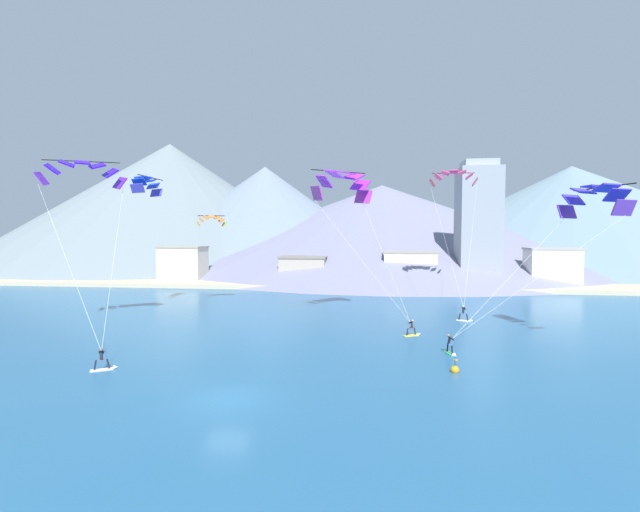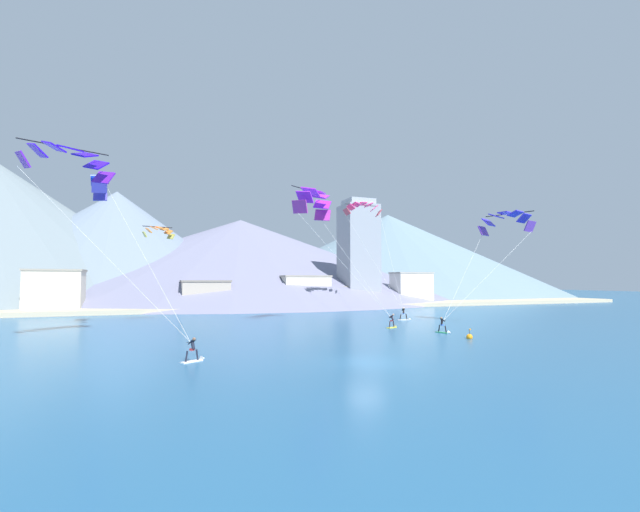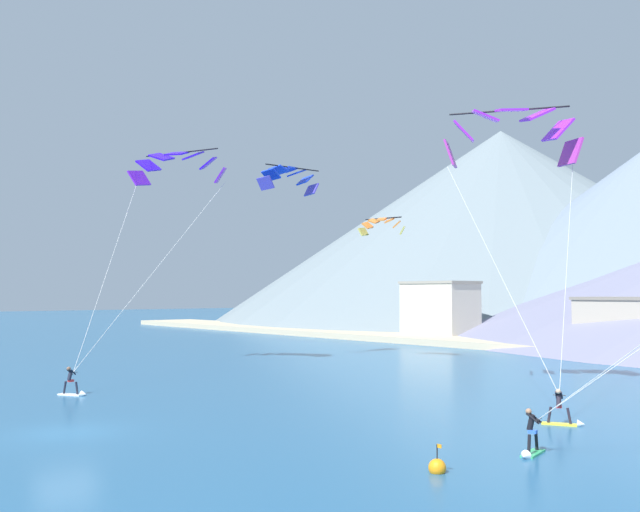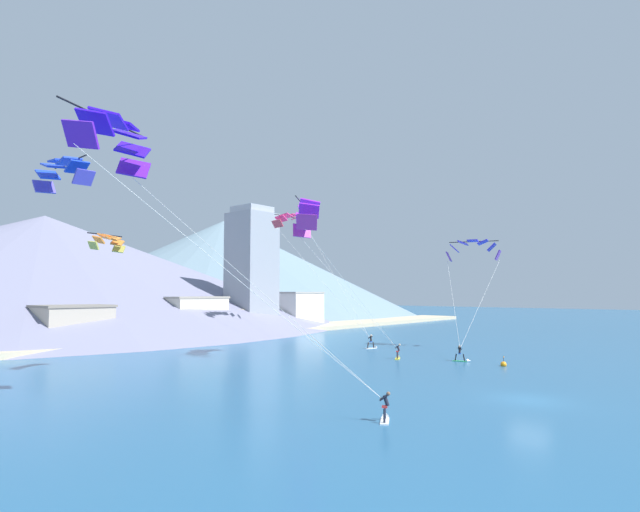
{
  "view_description": "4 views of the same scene",
  "coord_description": "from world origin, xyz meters",
  "px_view_note": "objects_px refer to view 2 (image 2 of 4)",
  "views": [
    {
      "loc": [
        8.04,
        -22.91,
        9.38
      ],
      "look_at": [
        3.0,
        18.81,
        7.2
      ],
      "focal_mm": 24.0,
      "sensor_mm": 36.0,
      "label": 1
    },
    {
      "loc": [
        -12.51,
        -24.78,
        5.22
      ],
      "look_at": [
        1.19,
        11.25,
        7.42
      ],
      "focal_mm": 24.0,
      "sensor_mm": 36.0,
      "label": 2
    },
    {
      "loc": [
        28.62,
        -10.73,
        5.59
      ],
      "look_at": [
        1.93,
        11.59,
        7.41
      ],
      "focal_mm": 40.0,
      "sensor_mm": 36.0,
      "label": 3
    },
    {
      "loc": [
        -33.04,
        -10.68,
        6.79
      ],
      "look_at": [
        -2.09,
        15.46,
        9.78
      ],
      "focal_mm": 28.0,
      "sensor_mm": 36.0,
      "label": 4
    }
  ],
  "objects_px": {
    "kitesurfer_near_trail": "(195,354)",
    "parafoil_kite_near_lead": "(505,220)",
    "kitesurfer_far_left": "(405,316)",
    "parafoil_kite_mid_center": "(314,201)",
    "kitesurfer_near_lead": "(444,329)",
    "kitesurfer_mid_center": "(393,324)",
    "parafoil_kite_near_trail": "(69,158)",
    "parafoil_kite_far_left": "(363,208)",
    "parafoil_kite_distant_low_drift": "(99,185)",
    "parafoil_kite_distant_high_outer": "(159,231)",
    "race_marker_buoy": "(469,337)"
  },
  "relations": [
    {
      "from": "kitesurfer_mid_center",
      "to": "parafoil_kite_distant_high_outer",
      "type": "distance_m",
      "value": 29.91
    },
    {
      "from": "kitesurfer_mid_center",
      "to": "kitesurfer_far_left",
      "type": "bearing_deg",
      "value": 50.13
    },
    {
      "from": "kitesurfer_near_lead",
      "to": "race_marker_buoy",
      "type": "distance_m",
      "value": 4.31
    },
    {
      "from": "parafoil_kite_near_lead",
      "to": "parafoil_kite_mid_center",
      "type": "height_order",
      "value": "parafoil_kite_mid_center"
    },
    {
      "from": "parafoil_kite_distant_high_outer",
      "to": "parafoil_kite_mid_center",
      "type": "bearing_deg",
      "value": -22.14
    },
    {
      "from": "kitesurfer_far_left",
      "to": "parafoil_kite_distant_low_drift",
      "type": "bearing_deg",
      "value": 178.36
    },
    {
      "from": "kitesurfer_mid_center",
      "to": "parafoil_kite_near_trail",
      "type": "distance_m",
      "value": 34.93
    },
    {
      "from": "kitesurfer_near_trail",
      "to": "parafoil_kite_mid_center",
      "type": "xyz_separation_m",
      "value": [
        15.1,
        19.04,
        14.37
      ]
    },
    {
      "from": "parafoil_kite_near_lead",
      "to": "parafoil_kite_mid_center",
      "type": "xyz_separation_m",
      "value": [
        -20.99,
        8.74,
        2.5
      ]
    },
    {
      "from": "kitesurfer_near_lead",
      "to": "kitesurfer_near_trail",
      "type": "height_order",
      "value": "kitesurfer_near_trail"
    },
    {
      "from": "parafoil_kite_far_left",
      "to": "kitesurfer_far_left",
      "type": "bearing_deg",
      "value": -94.74
    },
    {
      "from": "kitesurfer_mid_center",
      "to": "parafoil_kite_distant_low_drift",
      "type": "height_order",
      "value": "parafoil_kite_distant_low_drift"
    },
    {
      "from": "parafoil_kite_distant_high_outer",
      "to": "parafoil_kite_near_trail",
      "type": "bearing_deg",
      "value": -115.72
    },
    {
      "from": "kitesurfer_near_trail",
      "to": "parafoil_kite_distant_high_outer",
      "type": "xyz_separation_m",
      "value": [
        -2.36,
        26.14,
        10.75
      ]
    },
    {
      "from": "kitesurfer_mid_center",
      "to": "parafoil_kite_near_lead",
      "type": "relative_size",
      "value": 0.13
    },
    {
      "from": "kitesurfer_mid_center",
      "to": "parafoil_kite_mid_center",
      "type": "xyz_separation_m",
      "value": [
        -6.97,
        6.39,
        14.38
      ]
    },
    {
      "from": "parafoil_kite_near_lead",
      "to": "parafoil_kite_mid_center",
      "type": "bearing_deg",
      "value": 157.4
    },
    {
      "from": "kitesurfer_near_lead",
      "to": "parafoil_kite_distant_low_drift",
      "type": "height_order",
      "value": "parafoil_kite_distant_low_drift"
    },
    {
      "from": "kitesurfer_near_lead",
      "to": "parafoil_kite_distant_low_drift",
      "type": "xyz_separation_m",
      "value": [
        -32.69,
        14.43,
        14.88
      ]
    },
    {
      "from": "kitesurfer_far_left",
      "to": "parafoil_kite_mid_center",
      "type": "distance_m",
      "value": 19.44
    },
    {
      "from": "kitesurfer_near_lead",
      "to": "parafoil_kite_near_trail",
      "type": "height_order",
      "value": "parafoil_kite_near_trail"
    },
    {
      "from": "kitesurfer_far_left",
      "to": "parafoil_kite_near_lead",
      "type": "xyz_separation_m",
      "value": [
        7.84,
        -9.74,
        11.78
      ]
    },
    {
      "from": "kitesurfer_far_left",
      "to": "parafoil_kite_distant_low_drift",
      "type": "height_order",
      "value": "parafoil_kite_distant_low_drift"
    },
    {
      "from": "kitesurfer_near_trail",
      "to": "parafoil_kite_near_lead",
      "type": "height_order",
      "value": "parafoil_kite_near_lead"
    },
    {
      "from": "parafoil_kite_near_trail",
      "to": "parafoil_kite_mid_center",
      "type": "distance_m",
      "value": 25.76
    },
    {
      "from": "race_marker_buoy",
      "to": "kitesurfer_near_lead",
      "type": "bearing_deg",
      "value": 83.25
    },
    {
      "from": "kitesurfer_near_trail",
      "to": "parafoil_kite_far_left",
      "type": "height_order",
      "value": "parafoil_kite_far_left"
    },
    {
      "from": "parafoil_kite_far_left",
      "to": "parafoil_kite_near_trail",
      "type": "bearing_deg",
      "value": -149.08
    },
    {
      "from": "kitesurfer_far_left",
      "to": "race_marker_buoy",
      "type": "distance_m",
      "value": 18.19
    },
    {
      "from": "parafoil_kite_distant_high_outer",
      "to": "parafoil_kite_far_left",
      "type": "bearing_deg",
      "value": 15.01
    },
    {
      "from": "kitesurfer_near_trail",
      "to": "kitesurfer_far_left",
      "type": "xyz_separation_m",
      "value": [
        28.24,
        20.04,
        0.08
      ]
    },
    {
      "from": "kitesurfer_near_trail",
      "to": "parafoil_kite_near_lead",
      "type": "distance_m",
      "value": 39.36
    },
    {
      "from": "kitesurfer_near_lead",
      "to": "parafoil_kite_mid_center",
      "type": "distance_m",
      "value": 21.11
    },
    {
      "from": "kitesurfer_mid_center",
      "to": "race_marker_buoy",
      "type": "height_order",
      "value": "kitesurfer_mid_center"
    },
    {
      "from": "parafoil_kite_distant_low_drift",
      "to": "kitesurfer_near_lead",
      "type": "bearing_deg",
      "value": -23.82
    },
    {
      "from": "parafoil_kite_near_trail",
      "to": "parafoil_kite_far_left",
      "type": "height_order",
      "value": "parafoil_kite_far_left"
    },
    {
      "from": "parafoil_kite_near_trail",
      "to": "parafoil_kite_mid_center",
      "type": "bearing_deg",
      "value": 17.37
    },
    {
      "from": "parafoil_kite_mid_center",
      "to": "parafoil_kite_far_left",
      "type": "height_order",
      "value": "parafoil_kite_far_left"
    },
    {
      "from": "kitesurfer_mid_center",
      "to": "parafoil_kite_distant_high_outer",
      "type": "xyz_separation_m",
      "value": [
        -24.42,
        13.5,
        10.77
      ]
    },
    {
      "from": "kitesurfer_near_lead",
      "to": "kitesurfer_far_left",
      "type": "distance_m",
      "value": 13.93
    },
    {
      "from": "parafoil_kite_mid_center",
      "to": "parafoil_kite_far_left",
      "type": "bearing_deg",
      "value": 47.43
    },
    {
      "from": "kitesurfer_near_lead",
      "to": "parafoil_kite_distant_high_outer",
      "type": "bearing_deg",
      "value": 143.9
    },
    {
      "from": "kitesurfer_mid_center",
      "to": "race_marker_buoy",
      "type": "distance_m",
      "value": 10.41
    },
    {
      "from": "parafoil_kite_mid_center",
      "to": "parafoil_kite_distant_low_drift",
      "type": "relative_size",
      "value": 2.48
    },
    {
      "from": "kitesurfer_mid_center",
      "to": "parafoil_kite_far_left",
      "type": "relative_size",
      "value": 0.1
    },
    {
      "from": "kitesurfer_far_left",
      "to": "parafoil_kite_mid_center",
      "type": "relative_size",
      "value": 0.12
    },
    {
      "from": "kitesurfer_mid_center",
      "to": "kitesurfer_near_lead",
      "type": "bearing_deg",
      "value": -69.07
    },
    {
      "from": "parafoil_kite_distant_low_drift",
      "to": "kitesurfer_near_trail",
      "type": "bearing_deg",
      "value": -68.44
    },
    {
      "from": "kitesurfer_mid_center",
      "to": "race_marker_buoy",
      "type": "relative_size",
      "value": 1.7
    },
    {
      "from": "kitesurfer_near_lead",
      "to": "kitesurfer_mid_center",
      "type": "distance_m",
      "value": 6.41
    }
  ]
}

